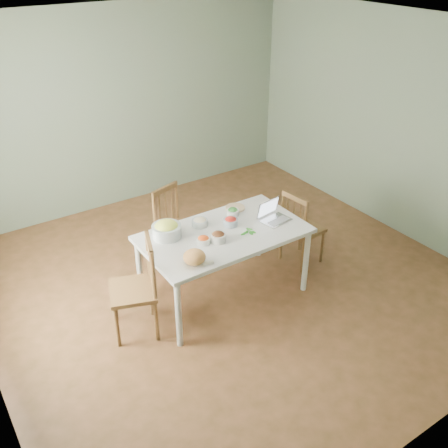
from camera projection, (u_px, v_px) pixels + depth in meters
floor at (227, 282)px, 5.68m from camera, size 5.00×5.00×0.00m
ceiling at (228, 29)px, 4.33m from camera, size 5.00×5.00×0.00m
wall_back at (124, 109)px, 6.80m from camera, size 5.00×0.00×2.70m
wall_front at (447, 307)px, 3.21m from camera, size 5.00×0.00×2.70m
wall_right at (395, 126)px, 6.21m from camera, size 0.00×5.00×2.70m
dining_table at (224, 264)px, 5.29m from camera, size 1.68×0.94×0.79m
chair_far at (178, 228)px, 5.78m from camera, size 0.52×0.51×0.95m
chair_left at (132, 288)px, 4.75m from camera, size 0.55×0.57×1.02m
chair_right at (303, 227)px, 5.83m from camera, size 0.42×0.44×0.93m
bread_boule at (194, 257)px, 4.59m from camera, size 0.23×0.23×0.14m
butter_stick at (208, 263)px, 4.60m from camera, size 0.11×0.07×0.03m
bowl_squash at (167, 229)px, 4.99m from camera, size 0.37×0.37×0.17m
bowl_carrot at (203, 240)px, 4.90m from camera, size 0.14×0.14×0.08m
bowl_onion at (200, 222)px, 5.19m from camera, size 0.21×0.21×0.09m
bowl_mushroom at (218, 237)px, 4.92m from camera, size 0.17×0.17×0.10m
bowl_redpep at (231, 221)px, 5.20m from camera, size 0.18×0.18×0.09m
bowl_broccoli at (233, 211)px, 5.39m from camera, size 0.17×0.17×0.08m
flatbread at (235, 208)px, 5.53m from camera, size 0.24×0.24×0.02m
basil_bunch at (247, 232)px, 5.09m from camera, size 0.19×0.19×0.02m
laptop at (277, 212)px, 5.25m from camera, size 0.33×0.29×0.21m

